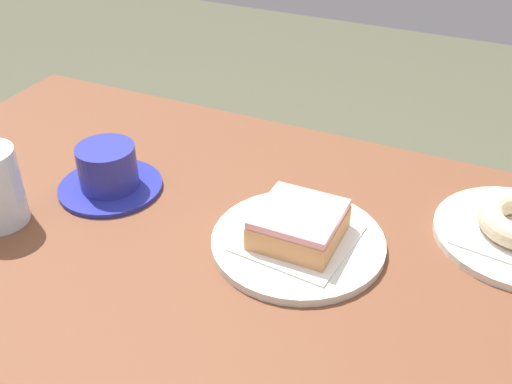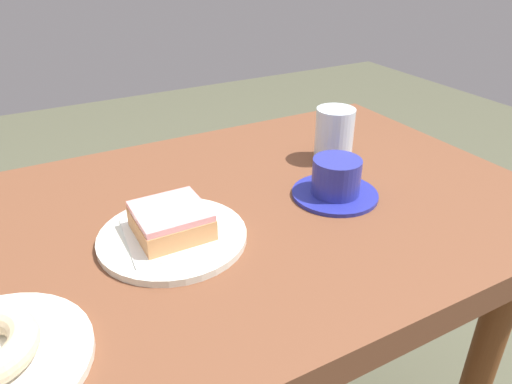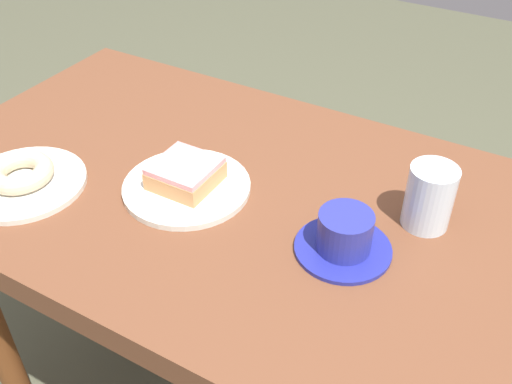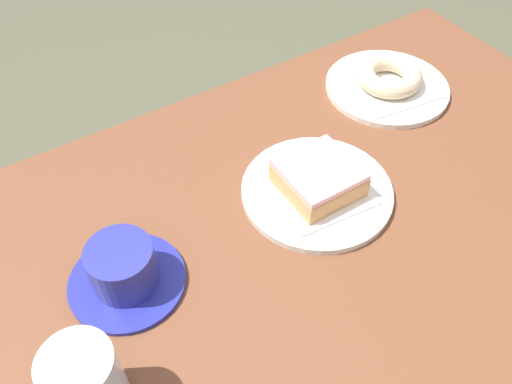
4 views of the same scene
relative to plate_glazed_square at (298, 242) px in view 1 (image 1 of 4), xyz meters
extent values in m
cube|color=brown|center=(0.07, 0.04, -0.03)|extent=(1.16, 0.67, 0.05)
cylinder|color=brown|center=(0.55, -0.20, -0.39)|extent=(0.06, 0.06, 0.67)
cylinder|color=silver|center=(0.00, 0.00, 0.00)|extent=(0.22, 0.22, 0.01)
cube|color=white|center=(0.00, 0.00, 0.01)|extent=(0.14, 0.14, 0.00)
cube|color=tan|center=(0.00, 0.00, 0.02)|extent=(0.10, 0.10, 0.03)
cube|color=pink|center=(0.00, 0.00, 0.04)|extent=(0.10, 0.10, 0.01)
cylinder|color=tan|center=(0.00, 0.00, 0.05)|extent=(0.02, 0.02, 0.00)
cylinder|color=navy|center=(0.29, -0.01, 0.00)|extent=(0.15, 0.15, 0.01)
cylinder|color=navy|center=(0.29, -0.01, 0.03)|extent=(0.08, 0.08, 0.06)
cylinder|color=black|center=(0.29, -0.01, 0.06)|extent=(0.07, 0.07, 0.00)
camera|label=1|loc=(-0.21, 0.57, 0.48)|focal=42.78mm
camera|label=2|loc=(-0.17, -0.58, 0.40)|focal=33.54mm
camera|label=3|loc=(0.50, -0.64, 0.61)|focal=41.23mm
camera|label=4|loc=(0.35, 0.39, 0.57)|focal=37.26mm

